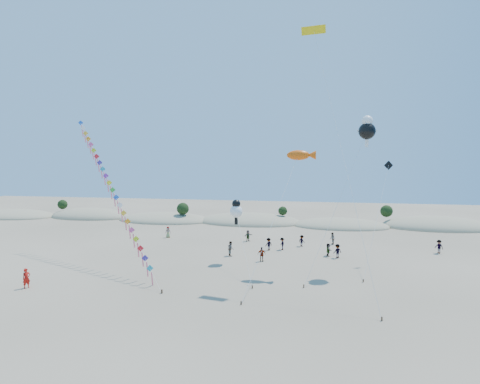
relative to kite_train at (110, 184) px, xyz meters
name	(u,v)px	position (x,y,z in m)	size (l,w,h in m)	color
ground	(154,327)	(11.50, -15.82, -8.90)	(160.00, 160.00, 0.00)	#796A54
dune_ridge	(255,222)	(12.55, 29.32, -8.79)	(145.30, 11.49, 5.57)	gray
kite_train	(110,184)	(0.00, 0.00, 0.00)	(18.05, 16.87, 17.30)	#3F2D1E
fish_kite	(301,155)	(21.33, 0.25, 3.26)	(6.00, 11.34, 12.72)	#3F2D1E
cartoon_kite_low	(236,210)	(14.02, 2.66, -2.92)	(3.95, 9.84, 7.17)	#3F2D1E
cartoon_kite_high	(367,129)	(28.05, 2.20, 6.00)	(7.26, 8.47, 16.33)	#3F2D1E
parafoil_kite	(315,34)	(22.46, -0.26, 15.21)	(6.56, 12.36, 25.02)	#3F2D1E
dark_kite	(383,191)	(30.19, 4.18, -0.60)	(4.21, 9.37, 11.58)	#3F2D1E
flyer_foreground	(26,278)	(-3.26, -9.86, -7.98)	(0.67, 0.44, 1.85)	red
beachgoers	(295,244)	(20.54, 9.27, -8.09)	(37.65, 11.66, 1.78)	slate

